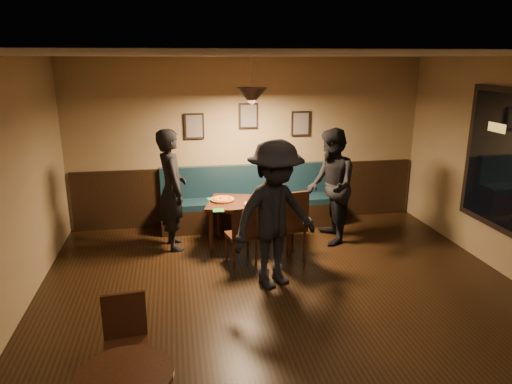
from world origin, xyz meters
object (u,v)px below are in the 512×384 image
at_px(booth_bench, 251,198).
at_px(diner_right, 331,187).
at_px(chair_near_right, 286,224).
at_px(cafe_chair_far, 126,347).
at_px(soda_glass, 295,202).
at_px(diner_left, 172,190).
at_px(dining_table, 252,224).
at_px(diner_front, 275,215).
at_px(tabasco_bottle, 285,197).
at_px(chair_near_left, 241,234).

height_order(booth_bench, diner_right, diner_right).
bearing_deg(chair_near_right, cafe_chair_far, -139.09).
distance_m(soda_glass, cafe_chair_far, 3.49).
bearing_deg(diner_left, dining_table, -107.76).
bearing_deg(diner_right, diner_left, -88.08).
relative_size(diner_front, soda_glass, 11.24).
bearing_deg(cafe_chair_far, dining_table, -123.20).
relative_size(diner_front, cafe_chair_far, 2.20).
xyz_separation_m(dining_table, cafe_chair_far, (-1.59, -3.06, 0.07)).
relative_size(chair_near_right, diner_left, 0.58).
distance_m(soda_glass, tabasco_bottle, 0.33).
bearing_deg(booth_bench, tabasco_bottle, -66.84).
bearing_deg(dining_table, diner_left, -172.09).
relative_size(booth_bench, tabasco_bottle, 24.37).
height_order(dining_table, chair_near_right, chair_near_right).
distance_m(diner_front, tabasco_bottle, 1.38).
distance_m(diner_right, cafe_chair_far, 4.15).
height_order(chair_near_left, cafe_chair_far, chair_near_left).
bearing_deg(chair_near_right, booth_bench, 89.76).
bearing_deg(chair_near_left, cafe_chair_far, -130.68).
bearing_deg(diner_front, tabasco_bottle, 46.58).
bearing_deg(soda_glass, booth_bench, 110.57).
bearing_deg(tabasco_bottle, diner_front, -108.55).
bearing_deg(dining_table, soda_glass, -16.02).
bearing_deg(booth_bench, chair_near_left, -104.97).
distance_m(diner_left, cafe_chair_far, 3.27).
height_order(diner_right, tabasco_bottle, diner_right).
bearing_deg(chair_near_right, diner_front, -123.93).
height_order(dining_table, soda_glass, soda_glass).
xyz_separation_m(soda_glass, cafe_chair_far, (-2.17, -2.71, -0.36)).
relative_size(chair_near_left, diner_left, 0.47).
bearing_deg(cafe_chair_far, booth_bench, -119.51).
xyz_separation_m(chair_near_right, cafe_chair_far, (-1.98, -2.46, -0.10)).
xyz_separation_m(chair_near_right, diner_right, (0.83, 0.56, 0.36)).
relative_size(booth_bench, chair_near_left, 3.53).
relative_size(chair_near_left, tabasco_bottle, 6.91).
height_order(chair_near_left, tabasco_bottle, chair_near_left).
distance_m(dining_table, cafe_chair_far, 3.45).
bearing_deg(diner_left, tabasco_bottle, -106.55).
bearing_deg(diner_right, cafe_chair_far, -36.55).
bearing_deg(chair_near_right, soda_glass, 42.20).
xyz_separation_m(chair_near_left, tabasco_bottle, (0.76, 0.56, 0.33)).
bearing_deg(chair_near_left, chair_near_right, -12.87).
xyz_separation_m(booth_bench, diner_front, (-0.06, -2.17, 0.43)).
bearing_deg(cafe_chair_far, chair_near_right, -134.48).
xyz_separation_m(dining_table, chair_near_left, (-0.25, -0.59, 0.08)).
xyz_separation_m(diner_left, soda_glass, (1.75, -0.49, -0.13)).
bearing_deg(chair_near_left, tabasco_bottle, 24.42).
height_order(tabasco_bottle, cafe_chair_far, cafe_chair_far).
xyz_separation_m(diner_right, cafe_chair_far, (-2.81, -3.02, -0.47)).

